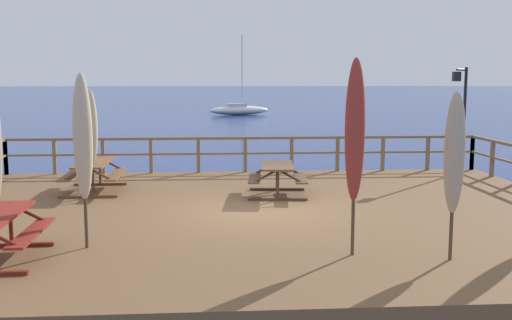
% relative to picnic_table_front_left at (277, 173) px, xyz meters
% --- Properties ---
extents(ground_plane, '(600.00, 600.00, 0.00)m').
position_rel_picnic_table_front_left_xyz_m(ground_plane, '(-0.59, -1.71, -1.15)').
color(ground_plane, navy).
extents(wooden_deck, '(14.67, 11.31, 0.60)m').
position_rel_picnic_table_front_left_xyz_m(wooden_deck, '(-0.59, -1.71, -0.85)').
color(wooden_deck, brown).
rests_on(wooden_deck, ground).
extents(railing_waterside_far, '(14.47, 0.10, 1.09)m').
position_rel_picnic_table_front_left_xyz_m(railing_waterside_far, '(-0.59, 3.79, 0.18)').
color(railing_waterside_far, brown).
rests_on(railing_waterside_far, wooden_deck).
extents(picnic_table_front_left, '(1.55, 1.80, 0.78)m').
position_rel_picnic_table_front_left_xyz_m(picnic_table_front_left, '(0.00, 0.00, 0.00)').
color(picnic_table_front_left, brown).
rests_on(picnic_table_front_left, wooden_deck).
extents(picnic_table_mid_right, '(1.43, 2.14, 0.78)m').
position_rel_picnic_table_front_left_xyz_m(picnic_table_mid_right, '(-4.60, 0.86, 0.01)').
color(picnic_table_mid_right, brown).
rests_on(picnic_table_mid_right, wooden_deck).
extents(patio_umbrella_tall_mid_left, '(0.32, 0.32, 2.95)m').
position_rel_picnic_table_front_left_xyz_m(patio_umbrella_tall_mid_left, '(-3.72, -4.37, 1.33)').
color(patio_umbrella_tall_mid_left, '#4C3828').
rests_on(patio_umbrella_tall_mid_left, wooden_deck).
extents(patio_umbrella_tall_mid_right, '(0.32, 0.32, 2.57)m').
position_rel_picnic_table_front_left_xyz_m(patio_umbrella_tall_mid_right, '(-4.62, 0.81, 1.09)').
color(patio_umbrella_tall_mid_right, '#4C3828').
rests_on(patio_umbrella_tall_mid_right, wooden_deck).
extents(patio_umbrella_tall_back_left, '(0.32, 0.32, 3.18)m').
position_rel_picnic_table_front_left_xyz_m(patio_umbrella_tall_back_left, '(0.68, -5.11, 1.47)').
color(patio_umbrella_tall_back_left, '#4C3828').
rests_on(patio_umbrella_tall_back_left, wooden_deck).
extents(patio_umbrella_tall_back_right, '(0.32, 0.32, 2.67)m').
position_rel_picnic_table_front_left_xyz_m(patio_umbrella_tall_back_right, '(2.16, -5.48, 1.15)').
color(patio_umbrella_tall_back_right, '#4C3828').
rests_on(patio_umbrella_tall_back_right, wooden_deck).
extents(lamp_post_hooked, '(0.58, 0.49, 3.20)m').
position_rel_picnic_table_front_left_xyz_m(lamp_post_hooked, '(5.89, 3.12, 1.56)').
color(lamp_post_hooked, black).
rests_on(lamp_post_hooked, wooden_deck).
extents(sailboat_distant, '(6.23, 3.37, 7.72)m').
position_rel_picnic_table_front_left_xyz_m(sailboat_distant, '(0.94, 43.95, -0.64)').
color(sailboat_distant, white).
rests_on(sailboat_distant, ground).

